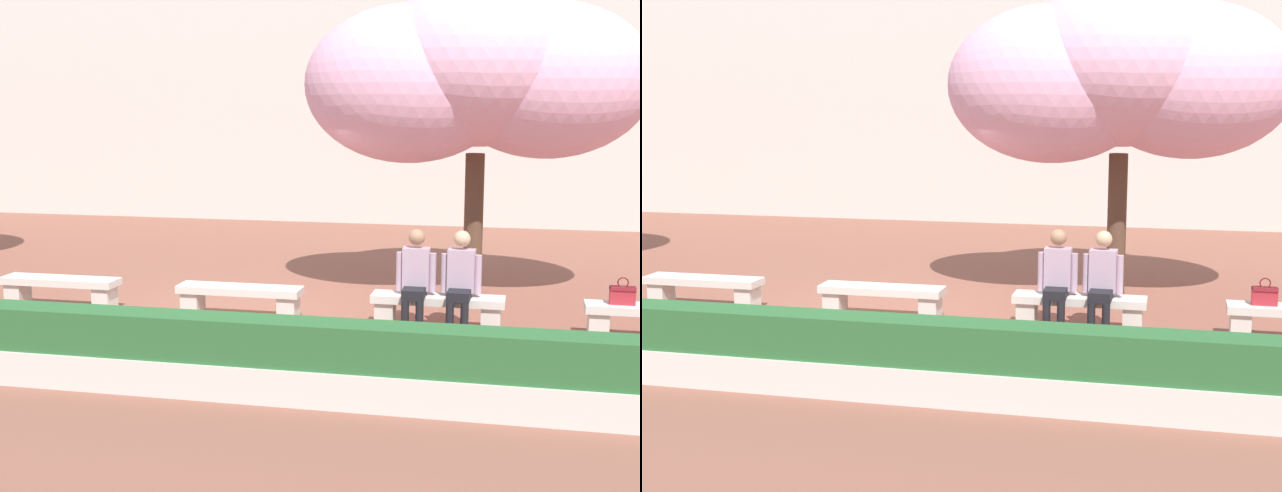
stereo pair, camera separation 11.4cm
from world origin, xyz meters
TOP-DOWN VIEW (x-y plane):
  - ground_plane at (0.00, 0.00)m, footprint 100.00×100.00m
  - building_facade at (0.00, 11.64)m, footprint 28.00×4.00m
  - stone_bench_near_west at (-2.64, 0.00)m, footprint 1.68×0.42m
  - stone_bench_center at (0.00, 0.00)m, footprint 1.68×0.42m
  - stone_bench_near_east at (2.64, 0.00)m, footprint 1.68×0.42m
  - person_seated_left at (2.36, -0.05)m, footprint 0.51×0.68m
  - person_seated_right at (2.92, -0.05)m, footprint 0.51×0.69m
  - handbag at (4.87, 0.01)m, footprint 0.30×0.15m
  - cherry_tree_main at (2.92, 2.18)m, footprint 4.98×3.21m
  - planter_hedge_foreground at (0.00, -3.01)m, footprint 14.89×0.50m

SIDE VIEW (x-z plane):
  - ground_plane at x=0.00m, z-range 0.00..0.00m
  - stone_bench_near_west at x=-2.64m, z-range 0.07..0.52m
  - stone_bench_center at x=0.00m, z-range 0.07..0.52m
  - stone_bench_near_east at x=2.64m, z-range 0.07..0.52m
  - planter_hedge_foreground at x=0.00m, z-range -0.01..0.79m
  - handbag at x=4.87m, z-range 0.41..0.75m
  - person_seated_left at x=2.36m, z-range 0.05..1.34m
  - person_seated_right at x=2.92m, z-range 0.05..1.34m
  - cherry_tree_main at x=2.92m, z-range 0.95..5.57m
  - building_facade at x=0.00m, z-range 0.00..9.94m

